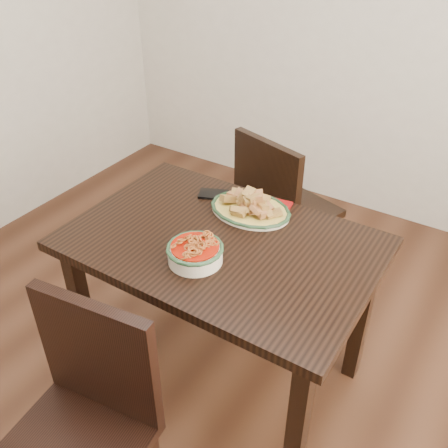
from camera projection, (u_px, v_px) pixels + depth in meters
The scene contains 9 objects.
floor at pixel (201, 363), 2.35m from camera, with size 3.50×3.50×0.00m, color #371D11.
wall_back at pixel (370, 5), 2.83m from camera, with size 3.50×0.10×2.60m, color silver.
dining_table at pixel (221, 261), 1.95m from camera, with size 1.16×0.78×0.75m.
chair_far at pixel (279, 205), 2.57m from camera, with size 0.52×0.52×0.89m.
chair_near at pixel (84, 417), 1.55m from camera, with size 0.47×0.47×0.89m.
fish_plate at pixel (251, 203), 2.03m from camera, with size 0.34×0.26×0.11m.
noodle_bowl at pixel (195, 251), 1.77m from camera, with size 0.21×0.21×0.08m.
smartphone at pixel (216, 194), 2.16m from camera, with size 0.15×0.08×0.01m, color black.
napkin at pixel (274, 206), 2.08m from camera, with size 0.13×0.11×0.01m, color maroon.
Camera 1 is at (0.94, -1.26, 1.87)m, focal length 40.00 mm.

